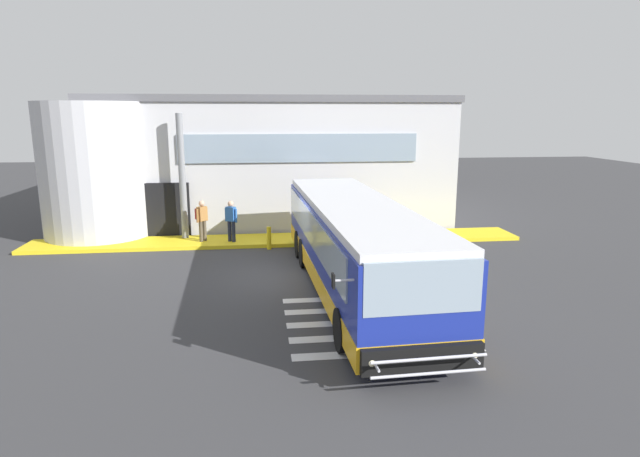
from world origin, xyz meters
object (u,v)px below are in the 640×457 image
object	(u,v)px
passenger_by_doorway	(231,219)
entry_support_column	(182,177)
bus_main_foreground	(355,248)
passenger_near_column	(202,218)
safety_bollard_yellow	(269,238)

from	to	relation	value
passenger_by_doorway	entry_support_column	bearing A→B (deg)	154.09
bus_main_foreground	passenger_near_column	bearing A→B (deg)	128.74
entry_support_column	bus_main_foreground	size ratio (longest dim) A/B	0.41
bus_main_foreground	entry_support_column	bearing A→B (deg)	129.73
passenger_near_column	safety_bollard_yellow	distance (m)	2.96
safety_bollard_yellow	passenger_near_column	bearing A→B (deg)	157.94
entry_support_column	safety_bollard_yellow	size ratio (longest dim) A/B	5.69
passenger_by_doorway	bus_main_foreground	bearing A→B (deg)	-57.39
entry_support_column	safety_bollard_yellow	world-z (taller)	entry_support_column
entry_support_column	passenger_by_doorway	size ratio (longest dim) A/B	3.06
bus_main_foreground	passenger_near_column	size ratio (longest dim) A/B	7.36
passenger_near_column	entry_support_column	bearing A→B (deg)	137.37
passenger_near_column	bus_main_foreground	bearing A→B (deg)	-51.26
bus_main_foreground	passenger_near_column	world-z (taller)	bus_main_foreground
bus_main_foreground	passenger_near_column	xyz separation A→B (m)	(-5.11, 6.37, -0.22)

